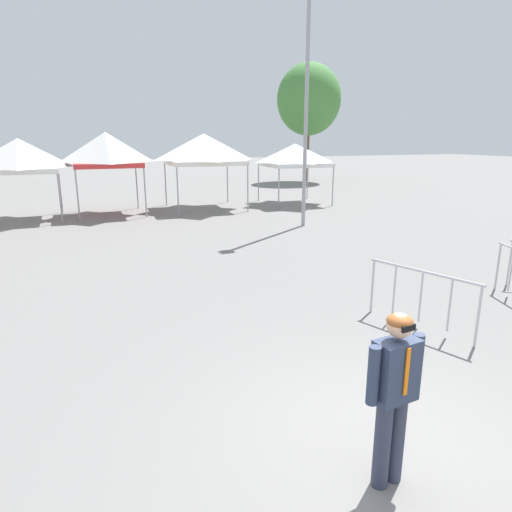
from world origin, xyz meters
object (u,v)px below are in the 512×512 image
(canopy_tent_far_left, at_px, (204,149))
(canopy_tent_behind_right, at_px, (295,155))
(person_foreground, at_px, (394,388))
(light_pole_opposite_side, at_px, (307,85))
(canopy_tent_right_of_center, at_px, (106,150))
(crowd_barrier_mid_lot, at_px, (422,288))
(canopy_tent_far_right, at_px, (19,156))
(tree_behind_tents_center, at_px, (309,100))

(canopy_tent_far_left, height_order, canopy_tent_behind_right, canopy_tent_far_left)
(person_foreground, bearing_deg, light_pole_opposite_side, 66.39)
(canopy_tent_right_of_center, distance_m, canopy_tent_far_left, 4.35)
(canopy_tent_far_left, xyz_separation_m, person_foreground, (-2.95, -17.81, -1.74))
(light_pole_opposite_side, height_order, crowd_barrier_mid_lot, light_pole_opposite_side)
(person_foreground, height_order, crowd_barrier_mid_lot, person_foreground)
(canopy_tent_far_right, relative_size, canopy_tent_behind_right, 1.05)
(canopy_tent_right_of_center, height_order, canopy_tent_behind_right, canopy_tent_right_of_center)
(canopy_tent_behind_right, relative_size, tree_behind_tents_center, 0.36)
(light_pole_opposite_side, height_order, tree_behind_tents_center, light_pole_opposite_side)
(person_foreground, distance_m, light_pole_opposite_side, 13.87)
(canopy_tent_far_left, relative_size, canopy_tent_behind_right, 1.11)
(canopy_tent_behind_right, bearing_deg, canopy_tent_right_of_center, -179.34)
(light_pole_opposite_side, relative_size, crowd_barrier_mid_lot, 4.55)
(canopy_tent_far_left, distance_m, light_pole_opposite_side, 6.55)
(canopy_tent_far_right, xyz_separation_m, light_pole_opposite_side, (10.04, -5.30, 2.51))
(canopy_tent_right_of_center, distance_m, crowd_barrier_mid_lot, 15.52)
(canopy_tent_behind_right, xyz_separation_m, light_pole_opposite_side, (-2.33, -5.59, 2.66))
(canopy_tent_right_of_center, height_order, crowd_barrier_mid_lot, canopy_tent_right_of_center)
(person_foreground, relative_size, crowd_barrier_mid_lot, 0.89)
(canopy_tent_far_right, bearing_deg, canopy_tent_behind_right, 1.32)
(canopy_tent_far_left, relative_size, crowd_barrier_mid_lot, 1.74)
(tree_behind_tents_center, bearing_deg, canopy_tent_right_of_center, -144.78)
(crowd_barrier_mid_lot, bearing_deg, canopy_tent_far_left, 89.56)
(canopy_tent_right_of_center, bearing_deg, crowd_barrier_mid_lot, -74.04)
(light_pole_opposite_side, bearing_deg, canopy_tent_right_of_center, 140.70)
(canopy_tent_far_right, height_order, light_pole_opposite_side, light_pole_opposite_side)
(canopy_tent_right_of_center, relative_size, light_pole_opposite_side, 0.39)
(canopy_tent_behind_right, height_order, person_foreground, canopy_tent_behind_right)
(canopy_tent_far_left, height_order, tree_behind_tents_center, tree_behind_tents_center)
(canopy_tent_far_right, relative_size, light_pole_opposite_side, 0.36)
(tree_behind_tents_center, distance_m, crowd_barrier_mid_lot, 28.46)
(canopy_tent_far_right, xyz_separation_m, canopy_tent_far_left, (7.68, 0.35, 0.18))
(canopy_tent_behind_right, bearing_deg, crowd_barrier_mid_lot, -107.88)
(canopy_tent_behind_right, bearing_deg, canopy_tent_far_right, -178.68)
(canopy_tent_right_of_center, bearing_deg, canopy_tent_far_left, 2.24)
(canopy_tent_right_of_center, bearing_deg, canopy_tent_behind_right, 0.66)
(canopy_tent_far_right, relative_size, crowd_barrier_mid_lot, 1.64)
(canopy_tent_right_of_center, bearing_deg, tree_behind_tents_center, 35.22)
(person_foreground, relative_size, tree_behind_tents_center, 0.20)
(canopy_tent_behind_right, distance_m, light_pole_opposite_side, 6.62)
(canopy_tent_behind_right, distance_m, person_foreground, 19.37)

